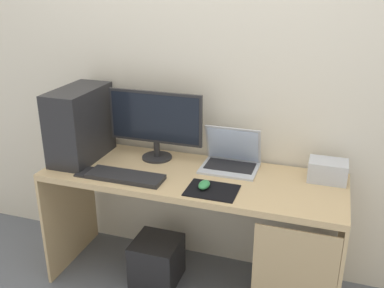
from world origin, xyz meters
The scene contains 12 objects.
ground_plane centered at (0.00, 0.00, 0.00)m, with size 8.00×8.00×0.00m, color slate.
wall_back centered at (0.00, 0.32, 1.30)m, with size 4.00×0.05×2.60m.
desk centered at (0.02, -0.01, 0.59)m, with size 1.65×0.56×0.72m.
pc_tower centered at (-0.70, 0.02, 0.94)m, with size 0.22×0.43×0.42m, color #232326.
monitor centered at (-0.27, 0.14, 0.95)m, with size 0.57×0.18×0.41m.
laptop centered at (0.18, 0.16, 0.77)m, with size 0.32×0.24×0.23m.
projector centered at (0.71, 0.16, 0.78)m, with size 0.20×0.14×0.11m, color #B7BCC6.
keyboard centered at (-0.32, -0.16, 0.74)m, with size 0.42×0.14×0.02m, color #232326.
mousepad centered at (0.16, -0.15, 0.73)m, with size 0.26×0.20×0.01m, color black.
mouse_left centered at (0.11, -0.14, 0.75)m, with size 0.06×0.10×0.03m, color #338C4C.
cell_phone centered at (-0.57, -0.17, 0.73)m, with size 0.07×0.13×0.01m, color #232326.
subwoofer centered at (-0.21, -0.04, 0.14)m, with size 0.27×0.27×0.27m, color #232326.
Camera 1 is at (0.68, -2.05, 1.75)m, focal length 40.67 mm.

